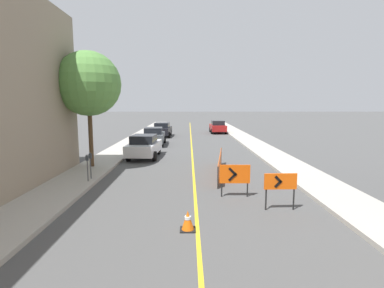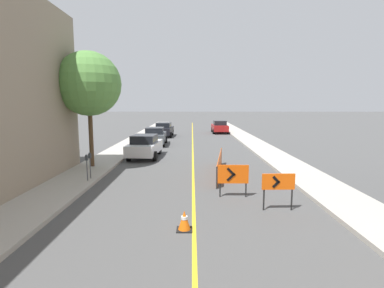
{
  "view_description": "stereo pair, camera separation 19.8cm",
  "coord_description": "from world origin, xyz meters",
  "px_view_note": "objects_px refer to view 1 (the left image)",
  "views": [
    {
      "loc": [
        -0.26,
        9.14,
        3.7
      ],
      "look_at": [
        -0.03,
        29.13,
        1.0
      ],
      "focal_mm": 28.0,
      "sensor_mm": 36.0,
      "label": 1
    },
    {
      "loc": [
        -0.06,
        9.14,
        3.7
      ],
      "look_at": [
        -0.03,
        29.13,
        1.0
      ],
      "focal_mm": 28.0,
      "sensor_mm": 36.0,
      "label": 2
    }
  ],
  "objects_px": {
    "traffic_cone_fifth": "(188,221)",
    "arrow_barricade_secondary": "(280,183)",
    "street_tree_left_near": "(88,84)",
    "arrow_barricade_primary": "(235,175)",
    "parked_car_curb_mid": "(154,136)",
    "parked_car_curb_near": "(144,146)",
    "parked_car_opposite_side": "(218,127)",
    "parking_meter_far_curb": "(87,162)",
    "parking_meter_near_curb": "(90,160)",
    "parked_car_curb_far": "(162,130)"
  },
  "relations": [
    {
      "from": "traffic_cone_fifth",
      "to": "arrow_barricade_secondary",
      "type": "xyz_separation_m",
      "value": [
        3.21,
        1.66,
        0.66
      ]
    },
    {
      "from": "arrow_barricade_secondary",
      "to": "street_tree_left_near",
      "type": "bearing_deg",
      "value": 140.3
    },
    {
      "from": "arrow_barricade_primary",
      "to": "parked_car_curb_mid",
      "type": "distance_m",
      "value": 16.04
    },
    {
      "from": "parked_car_curb_near",
      "to": "street_tree_left_near",
      "type": "xyz_separation_m",
      "value": [
        -2.46,
        -3.6,
        3.98
      ]
    },
    {
      "from": "arrow_barricade_secondary",
      "to": "parked_car_curb_near",
      "type": "height_order",
      "value": "parked_car_curb_near"
    },
    {
      "from": "arrow_barricade_secondary",
      "to": "parked_car_curb_mid",
      "type": "height_order",
      "value": "parked_car_curb_mid"
    },
    {
      "from": "parked_car_opposite_side",
      "to": "parking_meter_far_curb",
      "type": "height_order",
      "value": "parked_car_opposite_side"
    },
    {
      "from": "traffic_cone_fifth",
      "to": "parking_meter_far_curb",
      "type": "height_order",
      "value": "parking_meter_far_curb"
    },
    {
      "from": "arrow_barricade_primary",
      "to": "parked_car_opposite_side",
      "type": "bearing_deg",
      "value": 86.51
    },
    {
      "from": "traffic_cone_fifth",
      "to": "parked_car_curb_near",
      "type": "bearing_deg",
      "value": 104.16
    },
    {
      "from": "parking_meter_near_curb",
      "to": "parking_meter_far_curb",
      "type": "height_order",
      "value": "parking_meter_near_curb"
    },
    {
      "from": "arrow_barricade_secondary",
      "to": "parked_car_opposite_side",
      "type": "distance_m",
      "value": 27.78
    },
    {
      "from": "parked_car_curb_mid",
      "to": "parking_meter_far_curb",
      "type": "height_order",
      "value": "parked_car_curb_mid"
    },
    {
      "from": "parked_car_curb_mid",
      "to": "parking_meter_far_curb",
      "type": "distance_m",
      "value": 13.42
    },
    {
      "from": "parked_car_curb_near",
      "to": "traffic_cone_fifth",
      "type": "bearing_deg",
      "value": -72.4
    },
    {
      "from": "parking_meter_far_curb",
      "to": "street_tree_left_near",
      "type": "xyz_separation_m",
      "value": [
        -0.88,
        3.32,
        3.74
      ]
    },
    {
      "from": "traffic_cone_fifth",
      "to": "parking_meter_far_curb",
      "type": "relative_size",
      "value": 0.48
    },
    {
      "from": "arrow_barricade_primary",
      "to": "street_tree_left_near",
      "type": "xyz_separation_m",
      "value": [
        -7.35,
        5.23,
        3.89
      ]
    },
    {
      "from": "parked_car_curb_near",
      "to": "parked_car_opposite_side",
      "type": "relative_size",
      "value": 1.02
    },
    {
      "from": "arrow_barricade_primary",
      "to": "arrow_barricade_secondary",
      "type": "distance_m",
      "value": 2.03
    },
    {
      "from": "parking_meter_near_curb",
      "to": "street_tree_left_near",
      "type": "bearing_deg",
      "value": 106.92
    },
    {
      "from": "parked_car_curb_near",
      "to": "parked_car_curb_far",
      "type": "distance_m",
      "value": 13.36
    },
    {
      "from": "parked_car_opposite_side",
      "to": "street_tree_left_near",
      "type": "height_order",
      "value": "street_tree_left_near"
    },
    {
      "from": "parked_car_curb_mid",
      "to": "arrow_barricade_primary",
      "type": "bearing_deg",
      "value": -74.06
    },
    {
      "from": "arrow_barricade_secondary",
      "to": "parking_meter_far_curb",
      "type": "bearing_deg",
      "value": 154.43
    },
    {
      "from": "parked_car_curb_near",
      "to": "parking_meter_far_curb",
      "type": "bearing_deg",
      "value": -99.45
    },
    {
      "from": "arrow_barricade_secondary",
      "to": "parked_car_curb_near",
      "type": "relative_size",
      "value": 0.3
    },
    {
      "from": "traffic_cone_fifth",
      "to": "arrow_barricade_primary",
      "type": "distance_m",
      "value": 3.73
    },
    {
      "from": "parking_meter_near_curb",
      "to": "street_tree_left_near",
      "type": "distance_m",
      "value": 4.79
    },
    {
      "from": "parked_car_curb_near",
      "to": "parked_car_curb_far",
      "type": "height_order",
      "value": "same"
    },
    {
      "from": "traffic_cone_fifth",
      "to": "parking_meter_far_curb",
      "type": "distance_m",
      "value": 6.91
    },
    {
      "from": "parked_car_curb_far",
      "to": "parking_meter_near_curb",
      "type": "xyz_separation_m",
      "value": [
        -1.66,
        -19.84,
        0.25
      ]
    },
    {
      "from": "arrow_barricade_secondary",
      "to": "parked_car_curb_near",
      "type": "distance_m",
      "value": 12.09
    },
    {
      "from": "arrow_barricade_secondary",
      "to": "parked_car_curb_mid",
      "type": "distance_m",
      "value": 17.92
    },
    {
      "from": "parked_car_curb_mid",
      "to": "street_tree_left_near",
      "type": "height_order",
      "value": "street_tree_left_near"
    },
    {
      "from": "parked_car_curb_far",
      "to": "parked_car_opposite_side",
      "type": "relative_size",
      "value": 1.01
    },
    {
      "from": "arrow_barricade_primary",
      "to": "parked_car_curb_near",
      "type": "bearing_deg",
      "value": 119.53
    },
    {
      "from": "traffic_cone_fifth",
      "to": "parked_car_opposite_side",
      "type": "height_order",
      "value": "parked_car_opposite_side"
    },
    {
      "from": "traffic_cone_fifth",
      "to": "arrow_barricade_secondary",
      "type": "bearing_deg",
      "value": 27.39
    },
    {
      "from": "traffic_cone_fifth",
      "to": "parked_car_curb_near",
      "type": "xyz_separation_m",
      "value": [
        -3.03,
        12.01,
        0.51
      ]
    },
    {
      "from": "parking_meter_near_curb",
      "to": "parked_car_curb_far",
      "type": "bearing_deg",
      "value": 85.22
    },
    {
      "from": "parked_car_curb_far",
      "to": "parking_meter_far_curb",
      "type": "distance_m",
      "value": 20.34
    },
    {
      "from": "arrow_barricade_secondary",
      "to": "parked_car_curb_mid",
      "type": "relative_size",
      "value": 0.3
    },
    {
      "from": "arrow_barricade_secondary",
      "to": "parking_meter_far_curb",
      "type": "distance_m",
      "value": 8.55
    },
    {
      "from": "traffic_cone_fifth",
      "to": "parked_car_curb_far",
      "type": "distance_m",
      "value": 25.55
    },
    {
      "from": "parking_meter_near_curb",
      "to": "parking_meter_far_curb",
      "type": "relative_size",
      "value": 1.02
    },
    {
      "from": "parked_car_curb_far",
      "to": "parked_car_curb_mid",
      "type": "bearing_deg",
      "value": -88.84
    },
    {
      "from": "parked_car_opposite_side",
      "to": "parking_meter_near_curb",
      "type": "relative_size",
      "value": 3.45
    },
    {
      "from": "parked_car_curb_mid",
      "to": "parked_car_opposite_side",
      "type": "relative_size",
      "value": 1.01
    },
    {
      "from": "arrow_barricade_secondary",
      "to": "parked_car_opposite_side",
      "type": "bearing_deg",
      "value": 87.03
    }
  ]
}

